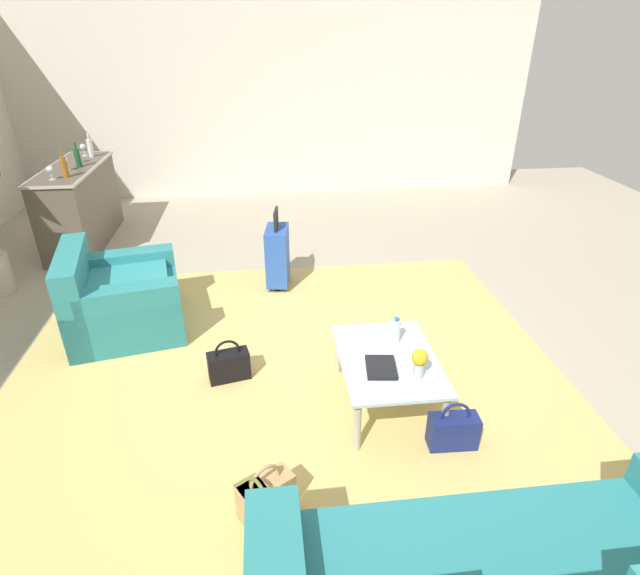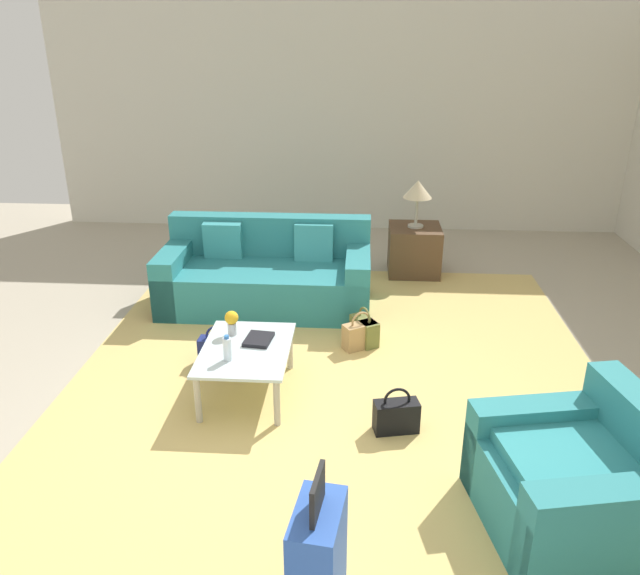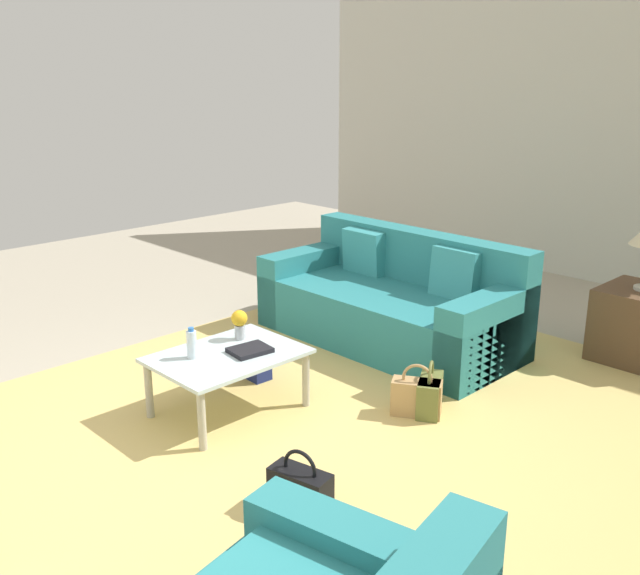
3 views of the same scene
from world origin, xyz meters
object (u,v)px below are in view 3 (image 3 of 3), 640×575
at_px(handbag_olive, 430,394).
at_px(handbag_black, 300,491).
at_px(couch, 396,305).
at_px(handbag_tan, 416,397).
at_px(coffee_table, 228,361).
at_px(flower_vase, 239,322).
at_px(handbag_navy, 251,360).
at_px(coffee_table_book, 250,350).
at_px(water_bottle, 192,344).

height_order(handbag_olive, handbag_black, same).
relative_size(couch, handbag_tan, 5.96).
relative_size(coffee_table, handbag_black, 2.61).
distance_m(couch, handbag_olive, 1.35).
bearing_deg(handbag_black, handbag_tan, -168.16).
height_order(flower_vase, handbag_navy, flower_vase).
relative_size(coffee_table, handbag_olive, 2.61).
bearing_deg(couch, handbag_tan, 45.75).
bearing_deg(coffee_table_book, handbag_black, 69.85).
xyz_separation_m(couch, flower_vase, (1.58, -0.05, 0.23)).
bearing_deg(handbag_navy, handbag_tan, 107.05).
distance_m(flower_vase, handbag_olive, 1.35).
bearing_deg(water_bottle, couch, 180.00).
xyz_separation_m(flower_vase, handbag_black, (0.65, 1.30, -0.40)).
bearing_deg(handbag_tan, handbag_navy, -72.95).
height_order(coffee_table, handbag_navy, coffee_table).
distance_m(coffee_table, handbag_black, 1.25).
bearing_deg(flower_vase, water_bottle, 6.79).
distance_m(handbag_navy, handbag_olive, 1.35).
bearing_deg(handbag_tan, couch, -134.25).
relative_size(couch, coffee_table, 2.29).
bearing_deg(water_bottle, coffee_table_book, 150.64).
height_order(handbag_tan, handbag_olive, same).
height_order(handbag_navy, handbag_black, same).
distance_m(handbag_navy, handbag_black, 1.74).
xyz_separation_m(water_bottle, handbag_olive, (-1.13, 1.02, -0.37)).
height_order(coffee_table_book, handbag_tan, coffee_table_book).
bearing_deg(handbag_black, couch, -150.67).
relative_size(water_bottle, coffee_table_book, 0.81).
relative_size(coffee_table_book, handbag_black, 0.71).
bearing_deg(couch, flower_vase, -1.81).
relative_size(handbag_tan, handbag_black, 1.00).
xyz_separation_m(handbag_tan, handbag_navy, (0.38, -1.23, 0.00)).
relative_size(couch, handbag_black, 5.96).
distance_m(handbag_tan, handbag_olive, 0.10).
bearing_deg(coffee_table_book, handbag_olive, 141.13).
bearing_deg(couch, water_bottle, -0.00).
bearing_deg(handbag_olive, handbag_navy, -69.45).
xyz_separation_m(handbag_olive, handbag_black, (1.37, 0.23, 0.00)).
height_order(coffee_table_book, handbag_olive, coffee_table_book).
distance_m(coffee_table, handbag_olive, 1.33).
xyz_separation_m(handbag_tan, handbag_black, (1.27, 0.27, 0.00)).
distance_m(water_bottle, handbag_navy, 0.80).
height_order(flower_vase, handbag_black, flower_vase).
bearing_deg(handbag_black, coffee_table_book, -117.20).
relative_size(handbag_tan, handbag_olive, 1.00).
height_order(coffee_table_book, handbag_black, coffee_table_book).
xyz_separation_m(coffee_table, handbag_tan, (-0.84, 0.89, -0.23)).
distance_m(water_bottle, flower_vase, 0.42).
relative_size(coffee_table, water_bottle, 4.58).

